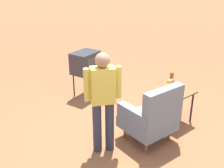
# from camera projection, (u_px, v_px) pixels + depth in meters

# --- Properties ---
(ground_plane) EXTENTS (60.00, 60.00, 0.00)m
(ground_plane) POSITION_uv_depth(u_px,v_px,m) (137.00, 141.00, 4.70)
(ground_plane) COLOR #A05B38
(armchair) EXTENTS (0.80, 0.81, 1.06)m
(armchair) POSITION_uv_depth(u_px,v_px,m) (152.00, 116.00, 4.52)
(armchair) COLOR brown
(armchair) RESTS_ON ground
(side_table) EXTENTS (0.56, 0.56, 0.64)m
(side_table) POSITION_uv_depth(u_px,v_px,m) (176.00, 95.00, 5.13)
(side_table) COLOR black
(side_table) RESTS_ON ground
(tv_on_stand) EXTENTS (0.70, 0.59, 1.03)m
(tv_on_stand) POSITION_uv_depth(u_px,v_px,m) (85.00, 63.00, 6.13)
(tv_on_stand) COLOR black
(tv_on_stand) RESTS_ON ground
(person_standing) EXTENTS (0.52, 0.36, 1.64)m
(person_standing) POSITION_uv_depth(u_px,v_px,m) (103.00, 98.00, 4.14)
(person_standing) COLOR #2D3347
(person_standing) RESTS_ON ground
(soda_can_red) EXTENTS (0.07, 0.07, 0.12)m
(soda_can_red) POSITION_uv_depth(u_px,v_px,m) (174.00, 93.00, 4.85)
(soda_can_red) COLOR red
(soda_can_red) RESTS_ON side_table
(bottle_tall_amber) EXTENTS (0.07, 0.07, 0.30)m
(bottle_tall_amber) POSITION_uv_depth(u_px,v_px,m) (171.00, 80.00, 5.17)
(bottle_tall_amber) COLOR brown
(bottle_tall_amber) RESTS_ON side_table
(bottle_short_clear) EXTENTS (0.06, 0.06, 0.20)m
(bottle_short_clear) POSITION_uv_depth(u_px,v_px,m) (180.00, 92.00, 4.79)
(bottle_short_clear) COLOR silver
(bottle_short_clear) RESTS_ON side_table
(soda_can_blue) EXTENTS (0.07, 0.07, 0.12)m
(soda_can_blue) POSITION_uv_depth(u_px,v_px,m) (170.00, 83.00, 5.28)
(soda_can_blue) COLOR blue
(soda_can_blue) RESTS_ON side_table
(flower_vase) EXTENTS (0.15, 0.10, 0.27)m
(flower_vase) POSITION_uv_depth(u_px,v_px,m) (170.00, 85.00, 4.94)
(flower_vase) COLOR silver
(flower_vase) RESTS_ON side_table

